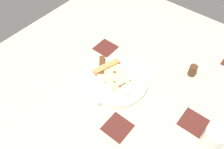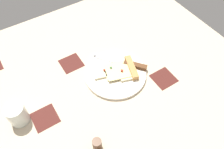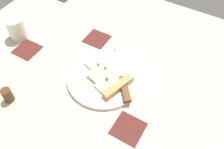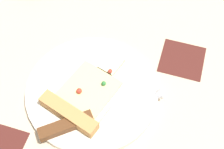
# 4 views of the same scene
# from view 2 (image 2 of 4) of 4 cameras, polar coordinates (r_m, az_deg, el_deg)

# --- Properties ---
(ground_plane) EXTENTS (1.17, 1.17, 0.03)m
(ground_plane) POSITION_cam_2_polar(r_m,az_deg,el_deg) (0.95, 1.41, -3.15)
(ground_plane) COLOR #C6B293
(ground_plane) RESTS_ON ground
(plate) EXTENTS (0.26, 0.26, 0.01)m
(plate) POSITION_cam_2_polar(r_m,az_deg,el_deg) (0.96, 0.86, 0.26)
(plate) COLOR silver
(plate) RESTS_ON ground_plane
(pizza_slice) EXTENTS (0.14, 0.19, 0.02)m
(pizza_slice) POSITION_cam_2_polar(r_m,az_deg,el_deg) (0.95, 2.39, 1.10)
(pizza_slice) COLOR beige
(pizza_slice) RESTS_ON plate
(knife) EXTENTS (0.20, 0.17, 0.02)m
(knife) POSITION_cam_2_polar(r_m,az_deg,el_deg) (0.98, 3.28, 2.91)
(knife) COLOR silver
(knife) RESTS_ON plate
(drinking_glass) EXTENTS (0.07, 0.07, 0.09)m
(drinking_glass) POSITION_cam_2_polar(r_m,az_deg,el_deg) (0.88, -22.67, -9.15)
(drinking_glass) COLOR silver
(drinking_glass) RESTS_ON ground_plane
(pepper_shaker) EXTENTS (0.03, 0.03, 0.05)m
(pepper_shaker) POSITION_cam_2_polar(r_m,az_deg,el_deg) (0.79, -3.75, -17.03)
(pepper_shaker) COLOR #4C2D19
(pepper_shaker) RESTS_ON ground_plane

